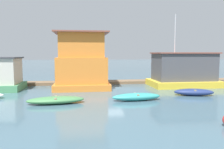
{
  "coord_description": "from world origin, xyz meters",
  "views": [
    {
      "loc": [
        -2.76,
        -21.1,
        3.35
      ],
      "look_at": [
        0.0,
        -1.0,
        1.4
      ],
      "focal_mm": 35.0,
      "sensor_mm": 36.0,
      "label": 1
    }
  ],
  "objects_px": {
    "houseboat_orange": "(82,63)",
    "mooring_post_near_left": "(56,78)",
    "dinghy_teal": "(136,97)",
    "dinghy_navy": "(194,92)",
    "dinghy_green": "(56,100)",
    "houseboat_yellow": "(183,70)",
    "mooring_post_near_right": "(211,77)"
  },
  "relations": [
    {
      "from": "dinghy_green",
      "to": "mooring_post_near_left",
      "type": "relative_size",
      "value": 2.49
    },
    {
      "from": "houseboat_orange",
      "to": "mooring_post_near_left",
      "type": "bearing_deg",
      "value": 141.77
    },
    {
      "from": "dinghy_navy",
      "to": "mooring_post_near_right",
      "type": "bearing_deg",
      "value": 50.11
    },
    {
      "from": "houseboat_yellow",
      "to": "dinghy_navy",
      "type": "xyz_separation_m",
      "value": [
        -1.5,
        -5.01,
        -1.35
      ]
    },
    {
      "from": "mooring_post_near_right",
      "to": "houseboat_orange",
      "type": "bearing_deg",
      "value": -171.85
    },
    {
      "from": "houseboat_orange",
      "to": "mooring_post_near_right",
      "type": "relative_size",
      "value": 4.14
    },
    {
      "from": "dinghy_green",
      "to": "dinghy_teal",
      "type": "bearing_deg",
      "value": 2.58
    },
    {
      "from": "dinghy_teal",
      "to": "dinghy_navy",
      "type": "bearing_deg",
      "value": 13.28
    },
    {
      "from": "houseboat_yellow",
      "to": "mooring_post_near_right",
      "type": "distance_m",
      "value": 4.65
    },
    {
      "from": "dinghy_teal",
      "to": "dinghy_navy",
      "type": "relative_size",
      "value": 1.1
    },
    {
      "from": "houseboat_orange",
      "to": "mooring_post_near_left",
      "type": "relative_size",
      "value": 3.43
    },
    {
      "from": "mooring_post_near_left",
      "to": "dinghy_teal",
      "type": "bearing_deg",
      "value": -50.8
    },
    {
      "from": "dinghy_green",
      "to": "mooring_post_near_right",
      "type": "relative_size",
      "value": 3.01
    },
    {
      "from": "mooring_post_near_left",
      "to": "houseboat_yellow",
      "type": "bearing_deg",
      "value": -7.82
    },
    {
      "from": "dinghy_green",
      "to": "dinghy_teal",
      "type": "distance_m",
      "value": 5.63
    },
    {
      "from": "houseboat_orange",
      "to": "dinghy_green",
      "type": "bearing_deg",
      "value": -105.94
    },
    {
      "from": "mooring_post_near_right",
      "to": "houseboat_yellow",
      "type": "bearing_deg",
      "value": -156.82
    },
    {
      "from": "dinghy_teal",
      "to": "dinghy_navy",
      "type": "xyz_separation_m",
      "value": [
        5.02,
        1.18,
        0.01
      ]
    },
    {
      "from": "dinghy_green",
      "to": "dinghy_navy",
      "type": "distance_m",
      "value": 10.73
    },
    {
      "from": "dinghy_green",
      "to": "dinghy_teal",
      "type": "height_order",
      "value": "dinghy_teal"
    },
    {
      "from": "dinghy_teal",
      "to": "mooring_post_near_right",
      "type": "height_order",
      "value": "mooring_post_near_right"
    },
    {
      "from": "houseboat_orange",
      "to": "houseboat_yellow",
      "type": "height_order",
      "value": "houseboat_yellow"
    },
    {
      "from": "mooring_post_near_left",
      "to": "houseboat_orange",
      "type": "bearing_deg",
      "value": -38.23
    },
    {
      "from": "houseboat_yellow",
      "to": "dinghy_teal",
      "type": "relative_size",
      "value": 2.02
    },
    {
      "from": "dinghy_green",
      "to": "houseboat_yellow",
      "type": "bearing_deg",
      "value": 27.97
    },
    {
      "from": "houseboat_yellow",
      "to": "mooring_post_near_left",
      "type": "relative_size",
      "value": 4.67
    },
    {
      "from": "mooring_post_near_right",
      "to": "dinghy_teal",
      "type": "bearing_deg",
      "value": -143.27
    },
    {
      "from": "houseboat_orange",
      "to": "mooring_post_near_left",
      "type": "height_order",
      "value": "houseboat_orange"
    },
    {
      "from": "dinghy_navy",
      "to": "houseboat_yellow",
      "type": "bearing_deg",
      "value": 73.29
    },
    {
      "from": "houseboat_yellow",
      "to": "mooring_post_near_right",
      "type": "xyz_separation_m",
      "value": [
        4.18,
        1.79,
        -0.98
      ]
    },
    {
      "from": "dinghy_teal",
      "to": "houseboat_yellow",
      "type": "bearing_deg",
      "value": 43.53
    },
    {
      "from": "houseboat_orange",
      "to": "dinghy_navy",
      "type": "xyz_separation_m",
      "value": [
        8.88,
        -4.71,
        -2.16
      ]
    }
  ]
}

